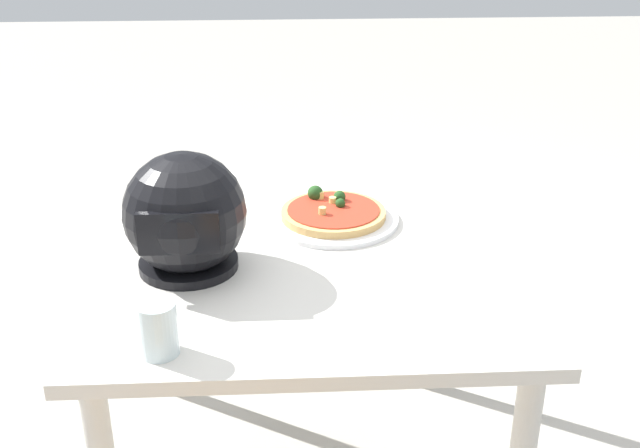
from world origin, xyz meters
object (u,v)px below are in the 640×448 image
(drinking_glass, at_px, (158,329))
(pizza, at_px, (333,212))
(motorcycle_helmet, at_px, (185,215))
(dining_table, at_px, (306,277))

(drinking_glass, bearing_deg, pizza, -122.07)
(pizza, bearing_deg, motorcycle_helmet, 34.97)
(dining_table, distance_m, drinking_glass, 0.53)
(pizza, height_order, motorcycle_helmet, motorcycle_helmet)
(motorcycle_helmet, xyz_separation_m, drinking_glass, (0.02, 0.32, -0.07))
(dining_table, bearing_deg, pizza, -120.50)
(dining_table, xyz_separation_m, motorcycle_helmet, (0.25, 0.11, 0.21))
(dining_table, bearing_deg, motorcycle_helmet, 23.12)
(dining_table, distance_m, motorcycle_helmet, 0.35)
(pizza, bearing_deg, dining_table, 59.50)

